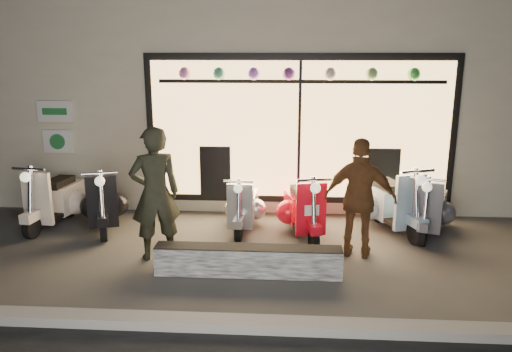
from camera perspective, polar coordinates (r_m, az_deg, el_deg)
The scene contains 12 objects.
ground at distance 7.41m, azimuth -1.26°, elevation -9.02°, with size 40.00×40.00×0.00m, color #383533.
kerb at distance 5.61m, azimuth -3.10°, elevation -16.52°, with size 40.00×0.25×0.12m, color slate.
shop_building at distance 11.81m, azimuth 0.81°, elevation 10.22°, with size 10.20×6.23×4.20m.
graffiti_barrier at distance 6.73m, azimuth -0.90°, elevation -9.66°, with size 2.48×0.28×0.40m, color black.
scooter_silver at distance 8.43m, azimuth -1.36°, elevation -3.40°, with size 0.45×1.30×0.93m.
scooter_red at distance 8.20m, azimuth 5.34°, elevation -3.65°, with size 0.66×1.46×1.04m.
scooter_black at distance 8.87m, azimuth -17.00°, elevation -2.80°, with size 0.79×1.47×1.06m.
scooter_cream at distance 9.29m, azimuth -21.67°, elevation -2.34°, with size 0.60×1.54×1.09m.
scooter_blue at distance 8.68m, azimuth 15.00°, elevation -2.87°, with size 0.85×1.55×1.12m.
scooter_grey at distance 8.71m, azimuth 19.29°, elevation -3.40°, with size 0.80×1.40×1.02m.
man at distance 7.17m, azimuth -11.46°, elevation -1.99°, with size 0.70×0.46×1.92m, color black.
woman at distance 7.26m, azimuth 11.82°, elevation -2.54°, with size 1.02×0.42×1.74m, color brown.
Camera 1 is at (0.60, -6.79, 2.93)m, focal length 35.00 mm.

